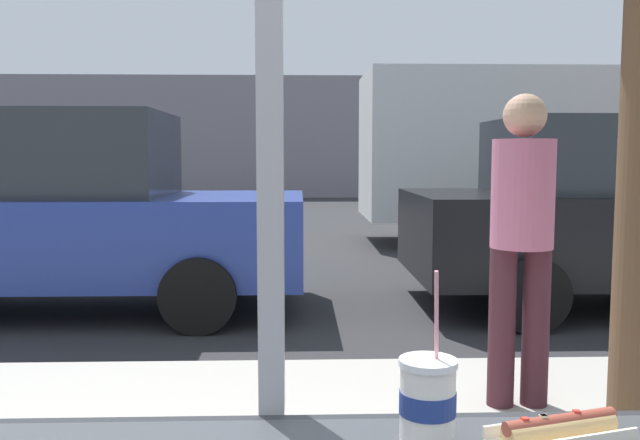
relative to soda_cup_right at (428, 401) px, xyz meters
The scene contains 8 objects.
ground_plane 8.18m from the soda_cup_right, 91.94° to the left, with size 60.00×60.00×0.00m, color #2D2D30.
building_facade_far 22.81m from the soda_cup_right, 90.69° to the left, with size 28.00×1.20×4.22m, color gray.
soda_cup_right is the anchor object (origin of this frame).
hotdog_tray_near 0.24m from the soda_cup_right, ahead, with size 0.27×0.16×0.05m.
parked_car_blue 5.81m from the soda_cup_right, 115.73° to the left, with size 4.58×1.97×1.87m.
parked_car_black 6.04m from the soda_cup_right, 60.14° to the left, with size 4.36×2.08×1.82m.
box_truck 10.88m from the soda_cup_right, 66.71° to the left, with size 7.07×2.44×2.82m.
pedestrian 2.47m from the soda_cup_right, 67.80° to the left, with size 0.32×0.32×1.63m.
Camera 1 is at (0.05, -1.21, 1.47)m, focal length 37.51 mm.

